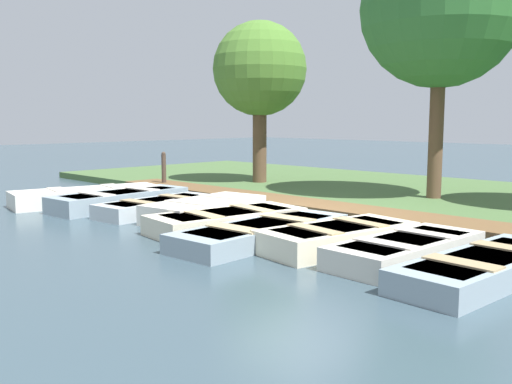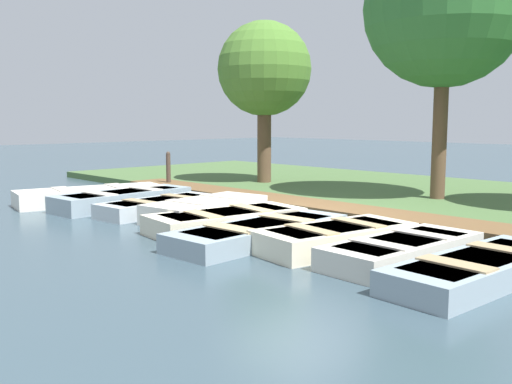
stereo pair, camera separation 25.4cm
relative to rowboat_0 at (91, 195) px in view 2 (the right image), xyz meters
The scene contains 15 objects.
ground_plane 5.66m from the rowboat_0, 105.01° to the left, with size 80.00×80.00×0.00m, color #384C56.
shore_bank 8.47m from the rowboat_0, 139.78° to the left, with size 8.00×24.00×0.20m.
dock_walkway 6.10m from the rowboat_0, 116.29° to the left, with size 1.10×14.37×0.26m.
rowboat_0 is the anchor object (origin of this frame).
rowboat_1 1.14m from the rowboat_0, 102.03° to the left, with size 3.39×1.34×0.41m.
rowboat_2 2.43m from the rowboat_0, 99.00° to the left, with size 2.89×1.25×0.34m.
rowboat_3 3.74m from the rowboat_0, 100.32° to the left, with size 2.85×1.56×0.43m.
rowboat_4 4.90m from the rowboat_0, 92.13° to the left, with size 3.07×1.56×0.38m.
rowboat_5 6.05m from the rowboat_0, 89.44° to the left, with size 3.53×1.31×0.34m.
rowboat_6 7.28m from the rowboat_0, 93.21° to the left, with size 2.78×1.52×0.39m.
rowboat_7 8.47m from the rowboat_0, 93.15° to the left, with size 2.78×1.14×0.36m.
rowboat_8 9.69m from the rowboat_0, 91.95° to the left, with size 3.23×1.19×0.34m.
mooring_post_near 2.87m from the rowboat_0, 166.51° to the right, with size 0.13×0.13×1.14m.
park_tree_far_left 6.18m from the rowboat_0, behind, with size 2.73×2.73×4.88m.
park_tree_left 9.42m from the rowboat_0, 132.69° to the left, with size 3.68×3.68×6.44m.
Camera 2 is at (8.08, 7.36, 2.04)m, focal length 40.00 mm.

